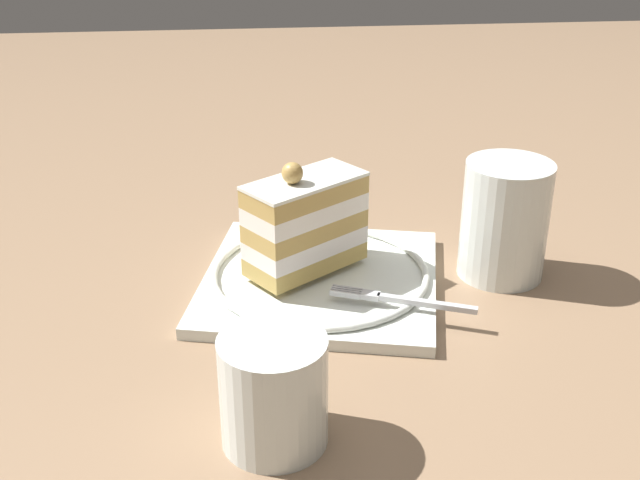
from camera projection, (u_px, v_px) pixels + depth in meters
name	position (u px, v px, depth m)	size (l,w,h in m)	color
ground_plane	(352.00, 290.00, 0.73)	(2.40, 2.40, 0.00)	#8E6F53
dessert_plate	(320.00, 278.00, 0.73)	(0.25, 0.25, 0.02)	white
cake_slice	(305.00, 223.00, 0.71)	(0.11, 0.12, 0.10)	tan
fork	(398.00, 299.00, 0.67)	(0.06, 0.12, 0.00)	silver
drink_glass_near	(504.00, 225.00, 0.73)	(0.08, 0.08, 0.11)	white
drink_glass_far	(274.00, 396.00, 0.53)	(0.07, 0.07, 0.08)	white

